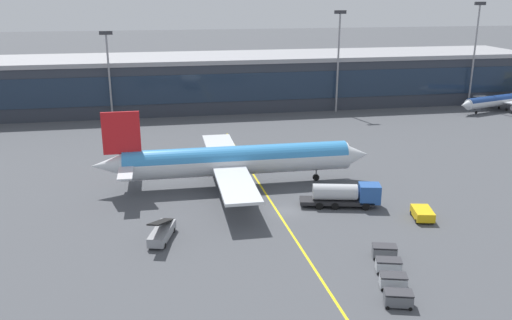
{
  "coord_description": "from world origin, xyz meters",
  "views": [
    {
      "loc": [
        -16.2,
        -65.33,
        28.34
      ],
      "look_at": [
        -2.46,
        9.08,
        4.5
      ],
      "focal_mm": 37.98,
      "sensor_mm": 36.0,
      "label": 1
    }
  ],
  "objects": [
    {
      "name": "ground_plane",
      "position": [
        0.0,
        0.0,
        0.0
      ],
      "size": [
        700.0,
        700.0,
        0.0
      ],
      "primitive_type": "plane",
      "color": "#47494F"
    },
    {
      "name": "baggage_cart_1",
      "position": [
        5.81,
        -21.07,
        0.78
      ],
      "size": [
        2.97,
        2.22,
        1.48
      ],
      "color": "#B2B7BC",
      "rests_on": "ground_plane"
    },
    {
      "name": "baggage_cart_2",
      "position": [
        6.67,
        -17.98,
        0.78
      ],
      "size": [
        2.97,
        2.22,
        1.48
      ],
      "color": "#B2B7BC",
      "rests_on": "ground_plane"
    },
    {
      "name": "apron_light_mast_2",
      "position": [
        26.41,
        58.23,
        13.91
      ],
      "size": [
        2.8,
        0.5,
        23.84
      ],
      "color": "gray",
      "rests_on": "ground_plane"
    },
    {
      "name": "belt_loader",
      "position": [
        -16.55,
        -5.84,
        0.99
      ],
      "size": [
        3.55,
        6.99,
        3.49
      ],
      "color": "gray",
      "rests_on": "ground_plane"
    },
    {
      "name": "apron_light_mast_1",
      "position": [
        -26.41,
        58.23,
        11.84
      ],
      "size": [
        2.8,
        0.5,
        19.86
      ],
      "color": "gray",
      "rests_on": "ground_plane"
    },
    {
      "name": "baggage_cart_3",
      "position": [
        7.53,
        -14.9,
        0.78
      ],
      "size": [
        2.97,
        2.22,
        1.48
      ],
      "color": "#595B60",
      "rests_on": "ground_plane"
    },
    {
      "name": "pushback_tug",
      "position": [
        16.6,
        -5.96,
        0.85
      ],
      "size": [
        3.05,
        4.2,
        1.4
      ],
      "color": "yellow",
      "rests_on": "ground_plane"
    },
    {
      "name": "terminal_building",
      "position": [
        -10.56,
        70.19,
        6.41
      ],
      "size": [
        179.62,
        21.89,
        12.78
      ],
      "color": "#2D333D",
      "rests_on": "ground_plane"
    },
    {
      "name": "baggage_cart_0",
      "position": [
        4.95,
        -24.15,
        0.78
      ],
      "size": [
        2.97,
        2.22,
        1.48
      ],
      "color": "#595B60",
      "rests_on": "ground_plane"
    },
    {
      "name": "apron_lead_in_line",
      "position": [
        -1.29,
        2.0,
        0.0
      ],
      "size": [
        2.67,
        79.97,
        0.01
      ],
      "primitive_type": "cube",
      "rotation": [
        0.0,
        0.0,
        0.03
      ],
      "color": "yellow",
      "rests_on": "ground_plane"
    },
    {
      "name": "main_airliner",
      "position": [
        -5.2,
        11.08,
        3.99
      ],
      "size": [
        41.8,
        32.85,
        12.03
      ],
      "color": "silver",
      "rests_on": "ground_plane"
    },
    {
      "name": "apron_light_mast_0",
      "position": [
        61.63,
        58.23,
        14.83
      ],
      "size": [
        2.8,
        0.5,
        25.61
      ],
      "color": "gray",
      "rests_on": "ground_plane"
    },
    {
      "name": "commuter_jet_far",
      "position": [
        66.44,
        52.17,
        2.59
      ],
      "size": [
        26.15,
        20.94,
        7.52
      ],
      "color": "silver",
      "rests_on": "ground_plane"
    },
    {
      "name": "fuel_tanker",
      "position": [
        8.26,
        0.08,
        1.75
      ],
      "size": [
        11.09,
        4.88,
        3.25
      ],
      "color": "#232326",
      "rests_on": "ground_plane"
    }
  ]
}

